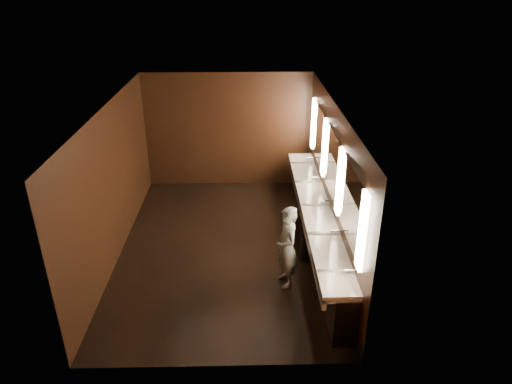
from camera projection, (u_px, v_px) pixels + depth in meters
floor at (225, 247)px, 8.95m from camera, size 6.00×6.00×0.00m
ceiling at (220, 107)px, 7.73m from camera, size 4.00×6.00×0.02m
wall_back at (228, 131)px, 11.04m from camera, size 4.00×0.02×2.80m
wall_front at (213, 283)px, 5.64m from camera, size 4.00×0.02×2.80m
wall_left at (113, 183)px, 8.30m from camera, size 0.02×6.00×2.80m
wall_right at (332, 181)px, 8.38m from camera, size 0.02×6.00×2.80m
sink_counter at (318, 224)px, 8.77m from camera, size 0.55×5.40×1.01m
mirror_band at (332, 164)px, 8.23m from camera, size 0.06×5.03×1.15m
person at (287, 247)px, 7.60m from camera, size 0.46×0.60×1.46m
trash_bin at (308, 247)px, 8.49m from camera, size 0.41×0.41×0.52m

